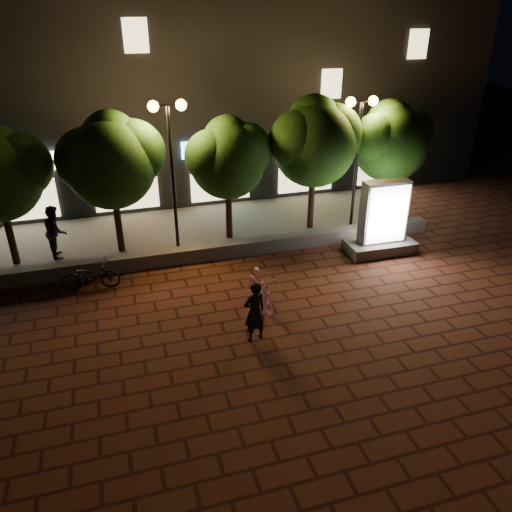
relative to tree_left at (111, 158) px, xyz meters
name	(u,v)px	position (x,y,z in m)	size (l,w,h in m)	color
ground	(259,316)	(3.45, -5.46, -3.44)	(80.00, 80.00, 0.00)	#53251A
retaining_wall	(225,250)	(3.45, -1.46, -3.19)	(16.00, 0.45, 0.50)	slate
sidewalk	(211,228)	(3.45, 1.04, -3.40)	(16.00, 5.00, 0.08)	slate
building_block	(177,78)	(3.44, 7.53, 1.55)	(28.00, 8.12, 11.30)	black
tree_left	(111,158)	(0.00, 0.00, 0.00)	(3.60, 3.00, 4.89)	black
tree_mid	(228,156)	(4.00, 0.00, -0.23)	(3.24, 2.70, 4.50)	black
tree_right	(315,139)	(7.30, 0.00, 0.12)	(3.72, 3.10, 5.07)	black
tree_far_right	(391,139)	(10.50, 0.00, -0.08)	(3.48, 2.90, 4.76)	black
street_lamp_left	(170,138)	(1.95, -0.26, 0.58)	(1.26, 0.36, 5.18)	black
street_lamp_right	(360,129)	(8.95, -0.26, 0.45)	(1.26, 0.36, 4.98)	black
ad_kiosk	(382,224)	(8.87, -2.69, -2.37)	(2.47, 1.26, 2.65)	slate
scooter_pink	(261,290)	(3.67, -4.96, -2.89)	(0.52, 1.84, 1.11)	pink
rider	(255,312)	(3.02, -6.49, -2.58)	(0.63, 0.41, 1.73)	black
scooter_parked	(90,275)	(-1.10, -2.46, -2.98)	(0.62, 1.79, 0.94)	black
pedestrian	(56,231)	(-2.17, 0.15, -2.44)	(0.90, 0.70, 1.86)	black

